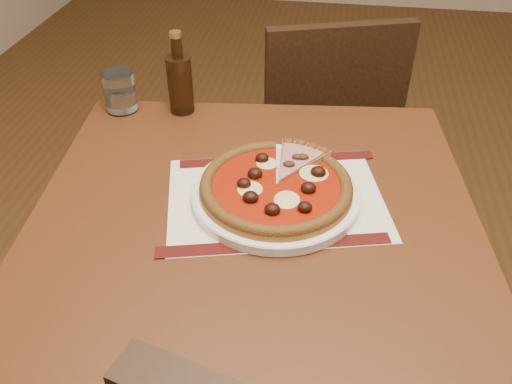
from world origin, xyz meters
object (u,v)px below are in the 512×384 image
(pizza, at_px, (276,186))
(water_glass, at_px, (120,91))
(chair_far, at_px, (323,128))
(table, at_px, (254,253))
(bottle, at_px, (180,81))
(plate, at_px, (276,194))

(pizza, bearing_deg, water_glass, 145.04)
(water_glass, bearing_deg, chair_far, 42.59)
(table, bearing_deg, bottle, 123.70)
(chair_far, bearing_deg, plate, 66.29)
(plate, xyz_separation_m, bottle, (-0.26, 0.29, 0.06))
(table, xyz_separation_m, pizza, (0.03, 0.04, 0.13))
(plate, height_order, pizza, pizza)
(plate, distance_m, water_glass, 0.49)
(chair_far, relative_size, water_glass, 9.40)
(chair_far, distance_m, bottle, 0.62)
(table, xyz_separation_m, chair_far, (0.10, 0.75, -0.16))
(chair_far, distance_m, plate, 0.75)
(bottle, bearing_deg, water_glass, -173.71)
(table, distance_m, chair_far, 0.77)
(table, height_order, bottle, bottle)
(water_glass, bearing_deg, bottle, 6.29)
(water_glass, relative_size, bottle, 0.48)
(bottle, bearing_deg, table, -56.30)
(table, distance_m, plate, 0.12)
(table, bearing_deg, plate, 52.48)
(chair_far, xyz_separation_m, bottle, (-0.32, -0.41, 0.33))
(plate, xyz_separation_m, water_glass, (-0.40, 0.28, 0.03))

